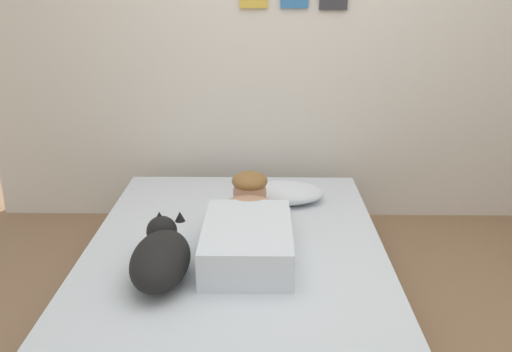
{
  "coord_description": "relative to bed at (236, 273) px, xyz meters",
  "views": [
    {
      "loc": [
        -0.19,
        -2.16,
        1.63
      ],
      "look_at": [
        -0.23,
        0.74,
        0.61
      ],
      "focal_mm": 38.98,
      "sensor_mm": 36.0,
      "label": 1
    }
  ],
  "objects": [
    {
      "name": "dog",
      "position": [
        -0.32,
        -0.36,
        0.29
      ],
      "size": [
        0.26,
        0.57,
        0.21
      ],
      "color": "black",
      "rests_on": "bed"
    },
    {
      "name": "back_wall",
      "position": [
        0.33,
        1.25,
        1.07
      ],
      "size": [
        4.22,
        0.12,
        2.5
      ],
      "color": "silver",
      "rests_on": "ground"
    },
    {
      "name": "pillow",
      "position": [
        0.25,
        0.56,
        0.24
      ],
      "size": [
        0.52,
        0.32,
        0.11
      ],
      "primitive_type": "ellipsoid",
      "color": "silver",
      "rests_on": "bed"
    },
    {
      "name": "person_lying",
      "position": [
        0.06,
        -0.05,
        0.29
      ],
      "size": [
        0.43,
        0.92,
        0.27
      ],
      "color": "silver",
      "rests_on": "bed"
    },
    {
      "name": "coffee_cup",
      "position": [
        0.22,
        0.32,
        0.22
      ],
      "size": [
        0.12,
        0.09,
        0.07
      ],
      "color": "white",
      "rests_on": "bed"
    },
    {
      "name": "bed",
      "position": [
        0.0,
        0.0,
        0.0
      ],
      "size": [
        1.55,
        2.05,
        0.36
      ],
      "color": "#4C4742",
      "rests_on": "ground"
    },
    {
      "name": "cell_phone",
      "position": [
        -0.1,
        -0.03,
        0.19
      ],
      "size": [
        0.07,
        0.14,
        0.01
      ],
      "primitive_type": "cube",
      "color": "black",
      "rests_on": "bed"
    }
  ]
}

